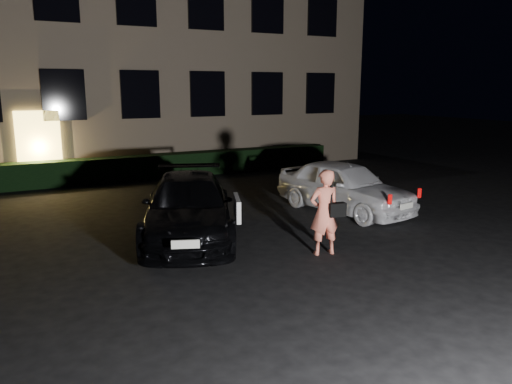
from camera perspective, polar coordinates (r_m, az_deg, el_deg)
ground at (r=9.17m, az=5.42°, el=-8.97°), size 80.00×80.00×0.00m
building at (r=22.83m, az=-16.13°, el=18.34°), size 20.00×8.11×12.00m
hedge at (r=18.51m, az=-12.37°, el=2.81°), size 15.00×0.70×0.85m
sedan at (r=11.08m, az=-7.74°, el=-1.70°), size 3.42×5.02×1.35m
hatch at (r=13.43m, az=10.04°, el=0.65°), size 2.32×4.24×1.37m
man at (r=9.87m, az=7.86°, el=-2.30°), size 0.72×0.50×1.71m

